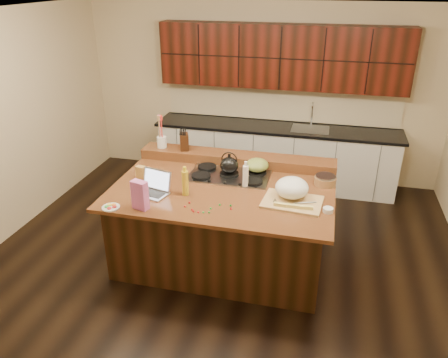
# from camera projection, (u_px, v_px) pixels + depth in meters

# --- Properties ---
(room) EXTENTS (5.52, 5.02, 2.72)m
(room) POSITION_uv_depth(u_px,v_px,m) (223.00, 151.00, 4.58)
(room) COLOR black
(room) RESTS_ON ground
(island) EXTENTS (2.40, 1.60, 0.92)m
(island) POSITION_uv_depth(u_px,v_px,m) (223.00, 223.00, 4.96)
(island) COLOR black
(island) RESTS_ON ground
(back_ledge) EXTENTS (2.40, 0.30, 0.12)m
(back_ledge) POSITION_uv_depth(u_px,v_px,m) (237.00, 159.00, 5.36)
(back_ledge) COLOR #30200A
(back_ledge) RESTS_ON island
(cooktop) EXTENTS (0.92, 0.52, 0.05)m
(cooktop) POSITION_uv_depth(u_px,v_px,m) (229.00, 175.00, 5.03)
(cooktop) COLOR gray
(cooktop) RESTS_ON island
(back_counter) EXTENTS (3.70, 0.66, 2.40)m
(back_counter) POSITION_uv_depth(u_px,v_px,m) (277.00, 123.00, 6.63)
(back_counter) COLOR silver
(back_counter) RESTS_ON ground
(kettle) EXTENTS (0.27, 0.27, 0.19)m
(kettle) POSITION_uv_depth(u_px,v_px,m) (229.00, 165.00, 4.97)
(kettle) COLOR black
(kettle) RESTS_ON cooktop
(green_bowl) EXTENTS (0.34, 0.34, 0.15)m
(green_bowl) POSITION_uv_depth(u_px,v_px,m) (257.00, 165.00, 5.03)
(green_bowl) COLOR olive
(green_bowl) RESTS_ON cooktop
(laptop) EXTENTS (0.40, 0.34, 0.24)m
(laptop) POSITION_uv_depth(u_px,v_px,m) (154.00, 187.00, 4.63)
(laptop) COLOR #B7B7BC
(laptop) RESTS_ON island
(oil_bottle) EXTENTS (0.08, 0.08, 0.27)m
(oil_bottle) POSITION_uv_depth(u_px,v_px,m) (185.00, 183.00, 4.56)
(oil_bottle) COLOR gold
(oil_bottle) RESTS_ON island
(vinegar_bottle) EXTENTS (0.07, 0.07, 0.25)m
(vinegar_bottle) POSITION_uv_depth(u_px,v_px,m) (245.00, 176.00, 4.73)
(vinegar_bottle) COLOR silver
(vinegar_bottle) RESTS_ON island
(wooden_tray) EXTENTS (0.63, 0.50, 0.24)m
(wooden_tray) POSITION_uv_depth(u_px,v_px,m) (292.00, 191.00, 4.46)
(wooden_tray) COLOR tan
(wooden_tray) RESTS_ON island
(ramekin_a) EXTENTS (0.12, 0.12, 0.04)m
(ramekin_a) POSITION_uv_depth(u_px,v_px,m) (328.00, 210.00, 4.27)
(ramekin_a) COLOR white
(ramekin_a) RESTS_ON island
(ramekin_b) EXTENTS (0.10, 0.10, 0.04)m
(ramekin_b) POSITION_uv_depth(u_px,v_px,m) (297.00, 197.00, 4.52)
(ramekin_b) COLOR white
(ramekin_b) RESTS_ON island
(ramekin_c) EXTENTS (0.11, 0.11, 0.04)m
(ramekin_c) POSITION_uv_depth(u_px,v_px,m) (332.00, 181.00, 4.86)
(ramekin_c) COLOR white
(ramekin_c) RESTS_ON island
(strainer_bowl) EXTENTS (0.29, 0.29, 0.09)m
(strainer_bowl) POSITION_uv_depth(u_px,v_px,m) (325.00, 181.00, 4.81)
(strainer_bowl) COLOR #996B3F
(strainer_bowl) RESTS_ON island
(kitchen_timer) EXTENTS (0.10, 0.10, 0.07)m
(kitchen_timer) POSITION_uv_depth(u_px,v_px,m) (275.00, 201.00, 4.41)
(kitchen_timer) COLOR silver
(kitchen_timer) RESTS_ON island
(pink_bag) EXTENTS (0.18, 0.13, 0.30)m
(pink_bag) POSITION_uv_depth(u_px,v_px,m) (140.00, 195.00, 4.28)
(pink_bag) COLOR #C45C9F
(pink_bag) RESTS_ON island
(candy_plate) EXTENTS (0.21, 0.21, 0.01)m
(candy_plate) POSITION_uv_depth(u_px,v_px,m) (111.00, 207.00, 4.35)
(candy_plate) COLOR white
(candy_plate) RESTS_ON island
(package_box) EXTENTS (0.11, 0.09, 0.14)m
(package_box) POSITION_uv_depth(u_px,v_px,m) (141.00, 172.00, 4.96)
(package_box) COLOR #B98B41
(package_box) RESTS_ON island
(utensil_crock) EXTENTS (0.13, 0.13, 0.14)m
(utensil_crock) POSITION_uv_depth(u_px,v_px,m) (162.00, 142.00, 5.51)
(utensil_crock) COLOR white
(utensil_crock) RESTS_ON back_ledge
(knife_block) EXTENTS (0.16, 0.19, 0.20)m
(knife_block) POSITION_uv_depth(u_px,v_px,m) (184.00, 142.00, 5.43)
(knife_block) COLOR black
(knife_block) RESTS_ON back_ledge
(gumdrop_0) EXTENTS (0.02, 0.02, 0.02)m
(gumdrop_0) POSITION_uv_depth(u_px,v_px,m) (192.00, 210.00, 4.30)
(gumdrop_0) COLOR red
(gumdrop_0) RESTS_ON island
(gumdrop_1) EXTENTS (0.02, 0.02, 0.02)m
(gumdrop_1) POSITION_uv_depth(u_px,v_px,m) (209.00, 212.00, 4.25)
(gumdrop_1) COLOR #198C26
(gumdrop_1) RESTS_ON island
(gumdrop_2) EXTENTS (0.02, 0.02, 0.02)m
(gumdrop_2) POSITION_uv_depth(u_px,v_px,m) (198.00, 212.00, 4.26)
(gumdrop_2) COLOR red
(gumdrop_2) RESTS_ON island
(gumdrop_3) EXTENTS (0.02, 0.02, 0.02)m
(gumdrop_3) POSITION_uv_depth(u_px,v_px,m) (203.00, 212.00, 4.26)
(gumdrop_3) COLOR #198C26
(gumdrop_3) RESTS_ON island
(gumdrop_4) EXTENTS (0.02, 0.02, 0.02)m
(gumdrop_4) POSITION_uv_depth(u_px,v_px,m) (194.00, 211.00, 4.27)
(gumdrop_4) COLOR red
(gumdrop_4) RESTS_ON island
(gumdrop_5) EXTENTS (0.02, 0.02, 0.02)m
(gumdrop_5) POSITION_uv_depth(u_px,v_px,m) (220.00, 205.00, 4.40)
(gumdrop_5) COLOR #198C26
(gumdrop_5) RESTS_ON island
(gumdrop_6) EXTENTS (0.02, 0.02, 0.02)m
(gumdrop_6) POSITION_uv_depth(u_px,v_px,m) (190.00, 203.00, 4.44)
(gumdrop_6) COLOR red
(gumdrop_6) RESTS_ON island
(gumdrop_7) EXTENTS (0.02, 0.02, 0.02)m
(gumdrop_7) POSITION_uv_depth(u_px,v_px,m) (231.00, 205.00, 4.38)
(gumdrop_7) COLOR #198C26
(gumdrop_7) RESTS_ON island
(gumdrop_8) EXTENTS (0.02, 0.02, 0.02)m
(gumdrop_8) POSITION_uv_depth(u_px,v_px,m) (231.00, 209.00, 4.32)
(gumdrop_8) COLOR red
(gumdrop_8) RESTS_ON island
(gumdrop_9) EXTENTS (0.02, 0.02, 0.02)m
(gumdrop_9) POSITION_uv_depth(u_px,v_px,m) (211.00, 208.00, 4.33)
(gumdrop_9) COLOR #198C26
(gumdrop_9) RESTS_ON island
(gumdrop_10) EXTENTS (0.02, 0.02, 0.02)m
(gumdrop_10) POSITION_uv_depth(u_px,v_px,m) (185.00, 206.00, 4.36)
(gumdrop_10) COLOR red
(gumdrop_10) RESTS_ON island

